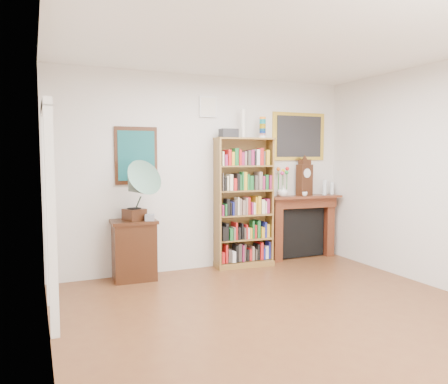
% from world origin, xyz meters
% --- Properties ---
extents(room, '(4.51, 5.01, 2.81)m').
position_xyz_m(room, '(0.00, 0.00, 1.40)').
color(room, '#5A301B').
rests_on(room, ground).
extents(door_casing, '(0.08, 1.02, 2.17)m').
position_xyz_m(door_casing, '(-2.21, 1.20, 1.26)').
color(door_casing, white).
rests_on(door_casing, left_wall).
extents(teal_poster, '(0.58, 0.04, 0.78)m').
position_xyz_m(teal_poster, '(-1.05, 2.48, 1.65)').
color(teal_poster, black).
rests_on(teal_poster, back_wall).
extents(small_picture, '(0.26, 0.04, 0.30)m').
position_xyz_m(small_picture, '(0.00, 2.48, 2.35)').
color(small_picture, white).
rests_on(small_picture, back_wall).
extents(gilt_painting, '(0.95, 0.04, 0.75)m').
position_xyz_m(gilt_painting, '(1.55, 2.48, 1.95)').
color(gilt_painting, gold).
rests_on(gilt_painting, back_wall).
extents(bookshelf, '(0.91, 0.39, 2.20)m').
position_xyz_m(bookshelf, '(0.51, 2.32, 1.07)').
color(bookshelf, brown).
rests_on(bookshelf, floor).
extents(side_cabinet, '(0.61, 0.45, 0.80)m').
position_xyz_m(side_cabinet, '(-1.15, 2.27, 0.40)').
color(side_cabinet, black).
rests_on(side_cabinet, floor).
extents(fireplace, '(1.22, 0.38, 1.01)m').
position_xyz_m(fireplace, '(1.60, 2.41, 0.59)').
color(fireplace, '#481910').
rests_on(fireplace, floor).
extents(gramophone, '(0.67, 0.74, 0.79)m').
position_xyz_m(gramophone, '(-1.13, 2.14, 1.25)').
color(gramophone, black).
rests_on(gramophone, side_cabinet).
extents(cd_stack, '(0.15, 0.15, 0.08)m').
position_xyz_m(cd_stack, '(-0.96, 2.15, 0.84)').
color(cd_stack, '#ACAAB6').
rests_on(cd_stack, side_cabinet).
extents(mantel_clock, '(0.27, 0.18, 0.57)m').
position_xyz_m(mantel_clock, '(1.60, 2.38, 1.29)').
color(mantel_clock, black).
rests_on(mantel_clock, fireplace).
extents(flower_vase, '(0.22, 0.22, 0.17)m').
position_xyz_m(flower_vase, '(1.20, 2.38, 1.10)').
color(flower_vase, white).
rests_on(flower_vase, fireplace).
extents(teacup, '(0.11, 0.11, 0.07)m').
position_xyz_m(teacup, '(1.55, 2.30, 1.05)').
color(teacup, white).
rests_on(teacup, fireplace).
extents(bottle_left, '(0.07, 0.07, 0.24)m').
position_xyz_m(bottle_left, '(1.98, 2.36, 1.13)').
color(bottle_left, silver).
rests_on(bottle_left, fireplace).
extents(bottle_right, '(0.06, 0.06, 0.20)m').
position_xyz_m(bottle_right, '(2.15, 2.38, 1.11)').
color(bottle_right, silver).
rests_on(bottle_right, fireplace).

